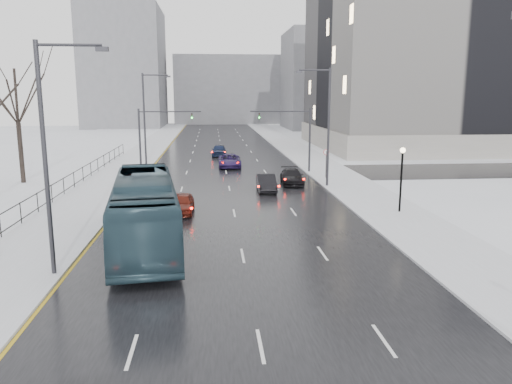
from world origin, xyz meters
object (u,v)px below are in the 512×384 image
object	(u,v)px
lamppost_r_mid	(402,170)
sedan_center_near	(181,203)
mast_signal_right	(299,132)
tree_park_e	(24,184)
streetlight_l_far	(146,116)
sedan_center_far	(219,150)
no_uturn_sign	(326,155)
mast_signal_left	(151,133)
sedan_right_cross	(230,161)
bus	(145,211)
streetlight_r_mid	(326,121)
streetlight_l_near	(50,149)
sedan_right_far	(292,177)
sedan_right_near	(266,183)

from	to	relation	value
lamppost_r_mid	sedan_center_near	size ratio (longest dim) A/B	1.10
mast_signal_right	sedan_center_near	size ratio (longest dim) A/B	1.67
tree_park_e	streetlight_l_far	bearing A→B (deg)	38.57
sedan_center_near	sedan_center_far	distance (m)	31.50
no_uturn_sign	sedan_center_near	world-z (taller)	no_uturn_sign
mast_signal_left	sedan_right_cross	distance (m)	9.61
bus	tree_park_e	bearing A→B (deg)	116.62
tree_park_e	sedan_center_far	world-z (taller)	tree_park_e
mast_signal_right	mast_signal_left	bearing A→B (deg)	180.00
tree_park_e	mast_signal_right	world-z (taller)	tree_park_e
tree_park_e	mast_signal_left	xyz separation A→B (m)	(10.87, 4.00, 4.11)
streetlight_r_mid	streetlight_l_near	world-z (taller)	same
mast_signal_right	mast_signal_left	world-z (taller)	same
no_uturn_sign	mast_signal_left	bearing A→B (deg)	166.40
lamppost_r_mid	mast_signal_left	size ratio (longest dim) A/B	0.66
streetlight_l_near	sedan_right_far	xyz separation A→B (m)	(13.76, 21.54, -4.92)
lamppost_r_mid	mast_signal_left	world-z (taller)	mast_signal_left
streetlight_r_mid	sedan_center_near	distance (m)	15.36
lamppost_r_mid	mast_signal_left	xyz separation A→B (m)	(-18.33, 18.00, 1.16)
streetlight_l_near	lamppost_r_mid	bearing A→B (deg)	27.55
lamppost_r_mid	mast_signal_left	distance (m)	25.71
sedan_right_near	sedan_center_far	bearing A→B (deg)	99.17
tree_park_e	mast_signal_left	bearing A→B (deg)	20.19
streetlight_l_far	lamppost_r_mid	world-z (taller)	streetlight_l_far
sedan_right_cross	no_uturn_sign	bearing A→B (deg)	-43.96
streetlight_r_mid	sedan_center_far	size ratio (longest dim) A/B	2.32
tree_park_e	streetlight_r_mid	size ratio (longest dim) A/B	1.35
lamppost_r_mid	bus	bearing A→B (deg)	-160.20
mast_signal_left	sedan_center_near	xyz separation A→B (m)	(3.83, -16.70, -3.40)
mast_signal_left	sedan_right_far	xyz separation A→B (m)	(12.92, -6.46, -3.40)
mast_signal_right	bus	size ratio (longest dim) A/B	0.49
streetlight_l_near	sedan_right_far	bearing A→B (deg)	57.42
bus	sedan_right_far	world-z (taller)	bus
streetlight_r_mid	streetlight_l_near	bearing A→B (deg)	-129.24
tree_park_e	sedan_right_far	xyz separation A→B (m)	(23.80, -2.46, 0.70)
lamppost_r_mid	sedan_right_near	world-z (taller)	lamppost_r_mid
bus	streetlight_r_mid	bearing A→B (deg)	42.98
streetlight_r_mid	bus	world-z (taller)	streetlight_r_mid
mast_signal_left	lamppost_r_mid	bearing A→B (deg)	-44.48
mast_signal_left	sedan_right_near	world-z (taller)	mast_signal_left
lamppost_r_mid	no_uturn_sign	bearing A→B (deg)	97.33
tree_park_e	bus	bearing A→B (deg)	-56.18
streetlight_r_mid	mast_signal_left	size ratio (longest dim) A/B	1.54
mast_signal_right	bus	distance (m)	26.84
tree_park_e	mast_signal_right	xyz separation A→B (m)	(25.53, 4.00, 4.11)
sedan_right_near	sedan_right_cross	xyz separation A→B (m)	(-2.49, 13.95, 0.03)
tree_park_e	sedan_center_near	bearing A→B (deg)	-40.82
mast_signal_left	sedan_center_far	xyz separation A→B (m)	(6.83, 14.66, -3.33)
no_uturn_sign	sedan_center_near	size ratio (longest dim) A/B	0.69
streetlight_l_near	tree_park_e	bearing A→B (deg)	112.69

